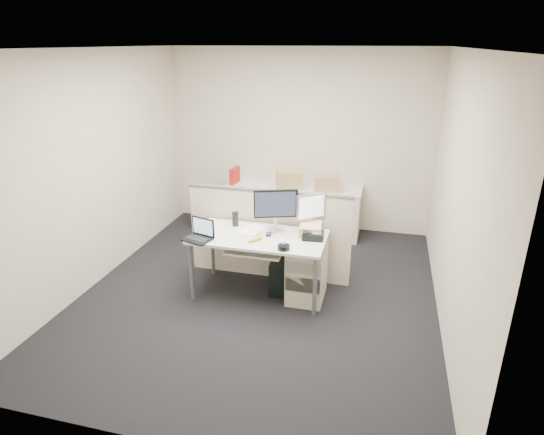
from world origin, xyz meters
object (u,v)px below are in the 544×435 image
(monitor_main, at_px, (276,211))
(desk_phone, at_px, (313,235))
(laptop, at_px, (197,231))
(desk, at_px, (259,241))

(monitor_main, relative_size, desk_phone, 2.16)
(laptop, relative_size, desk_phone, 1.30)
(desk, xyz_separation_m, monitor_main, (0.15, 0.18, 0.31))
(laptop, bearing_deg, desk, 40.49)
(laptop, distance_m, desk_phone, 1.27)
(laptop, height_order, desk_phone, laptop)
(desk, distance_m, laptop, 0.70)
(monitor_main, height_order, desk_phone, monitor_main)
(desk, bearing_deg, laptop, -155.70)
(desk, xyz_separation_m, desk_phone, (0.60, 0.07, 0.10))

